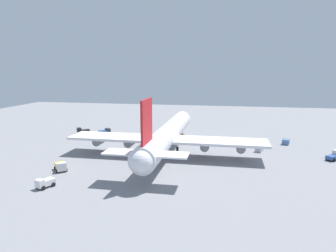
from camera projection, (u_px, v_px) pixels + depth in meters
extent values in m
plane|color=gray|center=(168.00, 153.00, 92.96)|extent=(250.82, 250.82, 0.00)
cylinder|color=silver|center=(168.00, 134.00, 91.88)|extent=(57.20, 6.01, 6.01)
sphere|color=silver|center=(182.00, 119.00, 119.48)|extent=(5.89, 5.89, 5.89)
sphere|color=silver|center=(141.00, 162.00, 64.28)|extent=(5.11, 5.11, 5.11)
cube|color=red|center=(147.00, 121.00, 67.28)|extent=(8.01, 0.50, 9.62)
cube|color=silver|center=(167.00, 155.00, 66.52)|extent=(5.15, 9.02, 0.36)
cube|color=silver|center=(125.00, 152.00, 68.34)|extent=(5.15, 9.02, 0.36)
cube|color=silver|center=(219.00, 141.00, 86.41)|extent=(9.72, 26.68, 0.70)
cube|color=silver|center=(116.00, 137.00, 92.16)|extent=(9.72, 26.68, 0.70)
cylinder|color=gray|center=(205.00, 146.00, 88.43)|extent=(4.81, 2.52, 2.52)
cylinder|color=gray|center=(241.00, 147.00, 86.56)|extent=(4.81, 2.52, 2.52)
cylinder|color=gray|center=(130.00, 142.00, 92.66)|extent=(4.81, 2.52, 2.52)
cylinder|color=gray|center=(99.00, 141.00, 94.53)|extent=(4.81, 2.52, 2.52)
cylinder|color=black|center=(178.00, 136.00, 110.36)|extent=(0.70, 0.70, 2.92)
cylinder|color=black|center=(177.00, 152.00, 89.30)|extent=(0.70, 0.70, 2.92)
cylinder|color=black|center=(155.00, 151.00, 90.56)|extent=(0.70, 0.70, 2.92)
cube|color=#333338|center=(108.00, 130.00, 120.95)|extent=(2.56, 2.57, 1.68)
cube|color=#2D5193|center=(103.00, 132.00, 119.80)|extent=(3.51, 3.49, 1.08)
cylinder|color=black|center=(109.00, 133.00, 120.12)|extent=(0.89, 0.87, 0.96)
cylinder|color=black|center=(107.00, 132.00, 122.00)|extent=(0.89, 0.87, 0.96)
cylinder|color=black|center=(102.00, 134.00, 118.63)|extent=(0.89, 0.87, 0.96)
cylinder|color=black|center=(100.00, 133.00, 120.51)|extent=(0.89, 0.87, 0.96)
cube|color=#232328|center=(79.00, 130.00, 121.59)|extent=(2.47, 2.40, 1.79)
cube|color=#232328|center=(85.00, 131.00, 122.81)|extent=(3.68, 3.82, 0.92)
cylinder|color=black|center=(79.00, 132.00, 122.78)|extent=(0.77, 0.84, 0.86)
cylinder|color=black|center=(80.00, 133.00, 120.90)|extent=(0.77, 0.84, 0.86)
cylinder|color=black|center=(86.00, 131.00, 124.20)|extent=(0.77, 0.84, 0.86)
cylinder|color=black|center=(88.00, 132.00, 122.31)|extent=(0.77, 0.84, 0.86)
cube|color=white|center=(40.00, 183.00, 65.02)|extent=(1.92, 2.21, 1.68)
cube|color=white|center=(48.00, 182.00, 66.66)|extent=(3.12, 2.72, 1.25)
cylinder|color=black|center=(38.00, 186.00, 65.81)|extent=(0.93, 0.60, 0.89)
cylinder|color=black|center=(44.00, 188.00, 64.69)|extent=(0.93, 0.60, 0.89)
cylinder|color=black|center=(48.00, 183.00, 67.79)|extent=(0.93, 0.60, 0.89)
cylinder|color=black|center=(53.00, 185.00, 66.67)|extent=(0.93, 0.60, 0.89)
cube|color=silver|center=(61.00, 167.00, 75.82)|extent=(2.49, 2.61, 1.96)
cube|color=yellow|center=(60.00, 166.00, 77.78)|extent=(3.71, 3.60, 1.31)
cylinder|color=black|center=(57.00, 171.00, 75.56)|extent=(0.82, 0.74, 0.83)
cylinder|color=black|center=(67.00, 170.00, 76.67)|extent=(0.82, 0.74, 0.83)
cylinder|color=black|center=(55.00, 168.00, 77.91)|extent=(0.82, 0.74, 0.83)
cylinder|color=black|center=(65.00, 167.00, 79.02)|extent=(0.82, 0.74, 0.83)
cube|color=#2D5193|center=(332.00, 157.00, 85.57)|extent=(3.62, 3.69, 0.95)
cylinder|color=black|center=(333.00, 157.00, 87.88)|extent=(0.87, 0.91, 0.97)
cylinder|color=black|center=(334.00, 160.00, 84.42)|extent=(0.87, 0.91, 0.97)
cylinder|color=black|center=(327.00, 158.00, 86.26)|extent=(0.87, 0.91, 0.97)
cube|color=#4C729E|center=(286.00, 142.00, 104.02)|extent=(3.58, 2.93, 1.73)
cube|color=#B7BCC6|center=(259.00, 148.00, 94.86)|extent=(3.20, 2.76, 1.96)
cone|color=orange|center=(183.00, 133.00, 120.06)|extent=(0.57, 0.57, 0.82)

